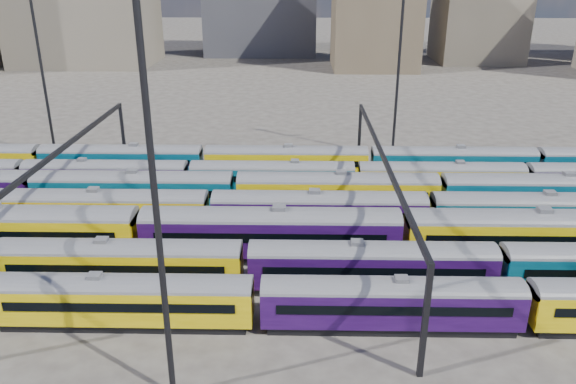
{
  "coord_description": "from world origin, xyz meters",
  "views": [
    {
      "loc": [
        2.36,
        -48.41,
        23.67
      ],
      "look_at": [
        1.32,
        3.18,
        3.0
      ],
      "focal_mm": 35.0,
      "sensor_mm": 36.0,
      "label": 1
    }
  ],
  "objects_px": {
    "rake_0": "(257,297)",
    "mast_2": "(153,175)",
    "rake_1": "(372,262)",
    "rake_2": "(403,229)"
  },
  "relations": [
    {
      "from": "rake_0",
      "to": "mast_2",
      "type": "bearing_deg",
      "value": -122.88
    },
    {
      "from": "rake_1",
      "to": "mast_2",
      "type": "distance_m",
      "value": 21.12
    },
    {
      "from": "rake_0",
      "to": "rake_1",
      "type": "distance_m",
      "value": 9.9
    },
    {
      "from": "rake_0",
      "to": "mast_2",
      "type": "height_order",
      "value": "mast_2"
    },
    {
      "from": "rake_2",
      "to": "mast_2",
      "type": "bearing_deg",
      "value": -133.83
    },
    {
      "from": "rake_0",
      "to": "rake_2",
      "type": "distance_m",
      "value": 15.47
    },
    {
      "from": "rake_2",
      "to": "mast_2",
      "type": "relative_size",
      "value": 5.29
    },
    {
      "from": "rake_2",
      "to": "rake_0",
      "type": "bearing_deg",
      "value": -139.7
    },
    {
      "from": "rake_0",
      "to": "rake_1",
      "type": "relative_size",
      "value": 0.81
    },
    {
      "from": "rake_1",
      "to": "mast_2",
      "type": "xyz_separation_m",
      "value": [
        -13.07,
        -12.0,
        11.45
      ]
    }
  ]
}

